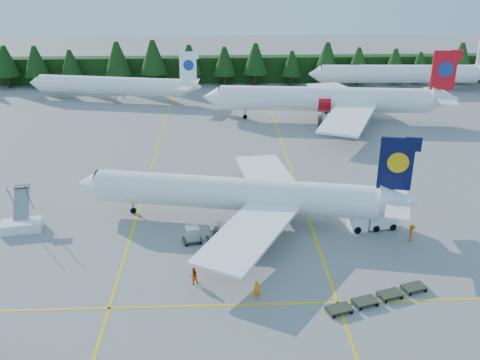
{
  "coord_description": "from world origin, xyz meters",
  "views": [
    {
      "loc": [
        -4.23,
        -44.67,
        28.37
      ],
      "look_at": [
        -1.82,
        13.71,
        3.5
      ],
      "focal_mm": 40.0,
      "sensor_mm": 36.0,
      "label": 1
    }
  ],
  "objects_px": {
    "service_truck": "(373,218)",
    "airliner_red": "(320,100)",
    "airliner_navy": "(228,194)",
    "airstairs": "(21,222)"
  },
  "relations": [
    {
      "from": "service_truck",
      "to": "airliner_red",
      "type": "bearing_deg",
      "value": 80.06
    },
    {
      "from": "airliner_navy",
      "to": "airstairs",
      "type": "height_order",
      "value": "airliner_navy"
    },
    {
      "from": "airliner_navy",
      "to": "service_truck",
      "type": "bearing_deg",
      "value": 2.1
    },
    {
      "from": "airliner_red",
      "to": "service_truck",
      "type": "distance_m",
      "value": 41.84
    },
    {
      "from": "airliner_navy",
      "to": "airliner_red",
      "type": "height_order",
      "value": "airliner_red"
    },
    {
      "from": "airliner_red",
      "to": "airstairs",
      "type": "distance_m",
      "value": 57.29
    },
    {
      "from": "airstairs",
      "to": "airliner_red",
      "type": "bearing_deg",
      "value": 34.72
    },
    {
      "from": "airliner_navy",
      "to": "service_truck",
      "type": "distance_m",
      "value": 16.37
    },
    {
      "from": "airstairs",
      "to": "service_truck",
      "type": "distance_m",
      "value": 39.11
    },
    {
      "from": "airstairs",
      "to": "service_truck",
      "type": "xyz_separation_m",
      "value": [
        39.08,
        -1.3,
        0.41
      ]
    }
  ]
}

